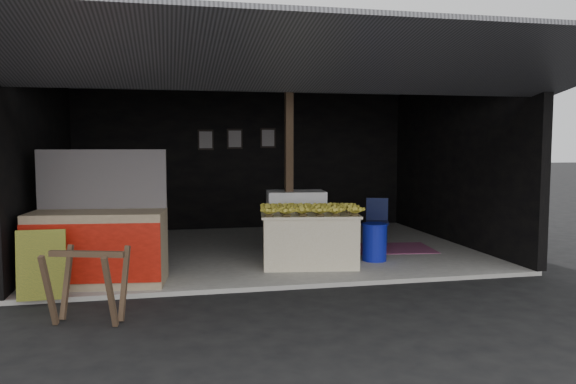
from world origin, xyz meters
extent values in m
plane|color=black|center=(0.00, 0.00, 0.00)|extent=(80.00, 80.00, 0.00)
cube|color=gray|center=(0.00, 2.50, 0.03)|extent=(7.00, 5.00, 0.06)
cube|color=black|center=(0.00, 5.00, 1.51)|extent=(7.00, 0.15, 2.90)
cube|color=black|center=(-3.50, 2.50, 1.51)|extent=(0.15, 5.00, 2.90)
cube|color=black|center=(3.50, 2.50, 1.51)|extent=(0.15, 5.00, 2.90)
cube|color=#232326|center=(0.00, 2.50, 2.96)|extent=(7.20, 5.20, 0.12)
cube|color=#232326|center=(0.00, -0.95, 2.73)|extent=(7.40, 2.47, 0.48)
cube|color=#4B3525|center=(0.30, 1.90, 1.49)|extent=(0.12, 0.12, 2.85)
cube|color=silver|center=(0.42, 1.05, 0.43)|extent=(1.45, 1.00, 0.73)
cube|color=silver|center=(0.42, 1.05, 0.81)|extent=(1.52, 1.07, 0.04)
cube|color=white|center=(0.43, 1.96, 0.57)|extent=(0.97, 0.70, 1.02)
cube|color=navy|center=(0.43, 1.65, 0.62)|extent=(0.71, 0.09, 0.31)
cube|color=#B21414|center=(0.43, 1.65, 0.26)|extent=(0.46, 0.06, 0.10)
cube|color=#998466|center=(-2.45, 0.56, 0.52)|extent=(1.72, 0.91, 0.93)
cube|color=red|center=(-2.45, 0.19, 0.52)|extent=(1.64, 0.22, 0.72)
cube|color=white|center=(-2.45, 0.18, 0.52)|extent=(0.56, 0.08, 0.19)
cube|color=navy|center=(-2.45, 0.87, 1.38)|extent=(1.64, 0.25, 0.77)
cube|color=black|center=(-3.01, -0.04, 0.46)|extent=(0.54, 0.10, 0.80)
cube|color=#4B3525|center=(-2.75, -0.97, 0.39)|extent=(0.13, 0.29, 0.76)
cube|color=#4B3525|center=(-2.15, -1.15, 0.39)|extent=(0.13, 0.29, 0.76)
cube|color=#4B3525|center=(-2.64, -0.61, 0.39)|extent=(0.13, 0.29, 0.76)
cube|color=#4B3525|center=(-2.04, -0.80, 0.39)|extent=(0.13, 0.29, 0.76)
cube|color=#4B3525|center=(-2.40, -0.88, 0.73)|extent=(0.76, 0.28, 0.06)
cylinder|color=#0E189D|center=(1.48, 1.19, 0.33)|extent=(0.37, 0.37, 0.54)
cylinder|color=#0A1039|center=(1.80, 2.31, 0.26)|extent=(0.03, 0.03, 0.40)
cylinder|color=#0A1039|center=(2.09, 2.21, 0.26)|extent=(0.03, 0.03, 0.40)
cylinder|color=#0A1039|center=(1.90, 2.60, 0.26)|extent=(0.03, 0.03, 0.40)
cylinder|color=#0A1039|center=(2.19, 2.50, 0.26)|extent=(0.03, 0.03, 0.40)
cube|color=#0A1039|center=(1.99, 2.41, 0.46)|extent=(0.49, 0.49, 0.04)
cube|color=#0A1039|center=(2.05, 2.57, 0.67)|extent=(0.38, 0.16, 0.41)
cube|color=#7F1C4D|center=(2.04, 2.05, 0.07)|extent=(1.61, 1.17, 0.01)
cube|color=black|center=(-0.80, 4.90, 1.91)|extent=(0.32, 0.03, 0.42)
cube|color=#4C4C59|center=(-0.80, 4.88, 1.91)|extent=(0.26, 0.02, 0.34)
cube|color=black|center=(-0.20, 4.90, 1.93)|extent=(0.32, 0.03, 0.42)
cube|color=#4C4C59|center=(-0.20, 4.88, 1.93)|extent=(0.26, 0.02, 0.34)
cube|color=black|center=(0.50, 4.90, 1.95)|extent=(0.32, 0.03, 0.42)
cube|color=#4C4C59|center=(0.50, 4.88, 1.95)|extent=(0.26, 0.02, 0.34)
camera|label=1|loc=(-1.59, -6.77, 1.85)|focal=35.00mm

